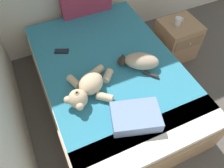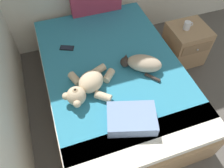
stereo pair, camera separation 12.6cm
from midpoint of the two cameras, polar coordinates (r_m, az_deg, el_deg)
name	(u,v)px [view 1 (the left image)]	position (r m, az deg, el deg)	size (l,w,h in m)	color
ground_plane	(220,125)	(2.74, 24.56, -9.43)	(9.70, 9.70, 0.00)	#4C4742
bed	(110,82)	(2.49, -1.86, 0.41)	(1.40, 2.05, 0.53)	#9E7A56
cat	(140,61)	(2.24, 5.37, 5.67)	(0.41, 0.39, 0.15)	tan
teddy_bear	(88,88)	(2.03, -7.99, -1.08)	(0.54, 0.45, 0.18)	beige
cell_phone	(62,51)	(2.51, -14.04, 8.02)	(0.16, 0.12, 0.01)	black
throw_pillow	(136,117)	(1.88, 4.07, -8.36)	(0.40, 0.28, 0.11)	#728CB7
nightstand	(177,40)	(3.10, 14.92, 10.76)	(0.46, 0.46, 0.50)	#9E7A56
mug	(178,21)	(2.90, 15.16, 15.08)	(0.12, 0.08, 0.09)	silver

